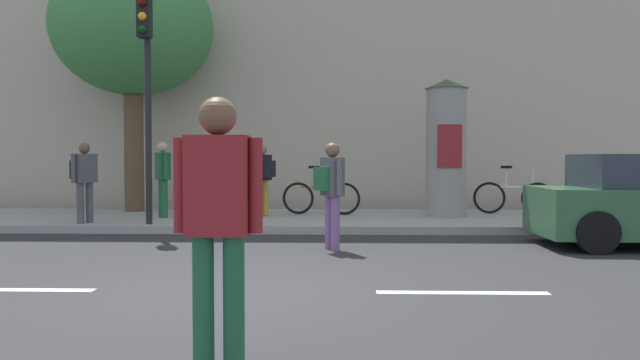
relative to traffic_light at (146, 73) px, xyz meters
The scene contains 14 objects.
ground_plane 6.55m from the traffic_light, 64.24° to the right, with size 80.00×80.00×0.00m, color #2B2B2D.
sidewalk_curb 4.26m from the traffic_light, 34.82° to the left, with size 36.00×4.00×0.15m, color #9E9B93.
lane_markings 6.55m from the traffic_light, 64.24° to the right, with size 25.80×0.16×0.01m.
building_backdrop 7.74m from the traffic_light, 69.48° to the left, with size 36.00×5.00×11.63m, color #B7A893.
traffic_light is the anchor object (origin of this frame).
poster_column 6.36m from the traffic_light, 17.17° to the left, with size 0.94×0.94×2.95m.
street_tree 3.54m from the traffic_light, 112.30° to the left, with size 3.76×3.76×5.95m.
pedestrian_with_bag 8.53m from the traffic_light, 69.88° to the right, with size 0.58×0.25×1.80m.
pedestrian_in_light_jacket 4.60m from the traffic_light, 31.55° to the right, with size 0.49×0.51×1.65m.
pedestrian_in_red_top 2.36m from the traffic_light, 169.42° to the left, with size 0.50×0.56×1.56m.
pedestrian_with_backpack 2.40m from the traffic_light, 93.99° to the left, with size 0.41×0.51×1.60m.
pedestrian_near_pole 3.29m from the traffic_light, 41.15° to the left, with size 0.49×0.50×1.55m.
bicycle_leaning 8.36m from the traffic_light, 18.56° to the left, with size 1.75×0.36×1.09m.
bicycle_upright 4.66m from the traffic_light, 35.07° to the left, with size 1.76×0.35×1.09m.
Camera 1 is at (1.11, -6.62, 1.41)m, focal length 35.57 mm.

